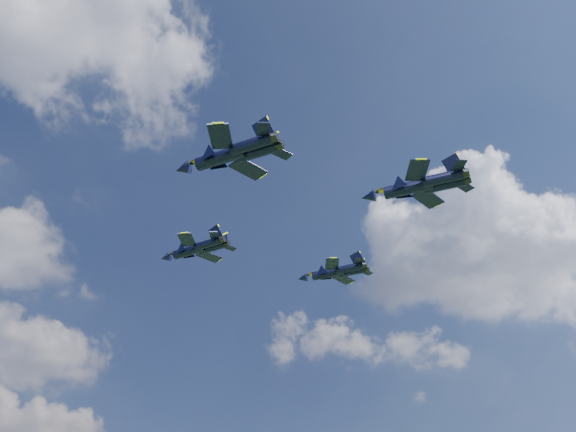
# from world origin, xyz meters

# --- Properties ---
(jet_lead) EXTENTS (10.80, 14.39, 3.51)m
(jet_lead) POSITION_xyz_m (-13.26, 17.60, 59.22)
(jet_lead) COLOR black
(jet_left) EXTENTS (13.76, 17.30, 4.30)m
(jet_left) POSITION_xyz_m (-19.71, -7.73, 60.25)
(jet_left) COLOR black
(jet_right) EXTENTS (11.44, 13.62, 3.45)m
(jet_right) POSITION_xyz_m (11.99, 11.69, 58.97)
(jet_right) COLOR black
(jet_slot) EXTENTS (13.94, 16.34, 4.16)m
(jet_slot) POSITION_xyz_m (7.55, -16.34, 59.61)
(jet_slot) COLOR black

